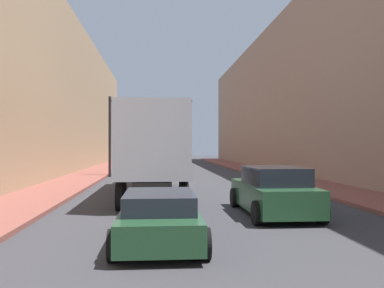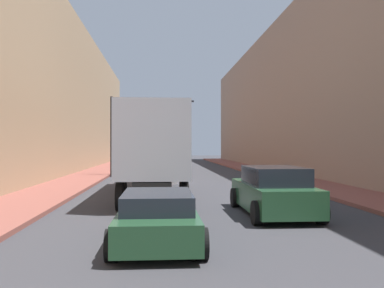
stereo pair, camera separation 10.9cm
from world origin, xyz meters
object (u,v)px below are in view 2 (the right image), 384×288
(sedan_car, at_px, (158,218))
(suv_car, at_px, (273,192))
(semi_truck, at_px, (155,147))
(traffic_signal_gantry, at_px, (132,121))

(sedan_car, relative_size, suv_car, 0.89)
(semi_truck, xyz_separation_m, sedan_car, (0.21, -10.63, -1.62))
(semi_truck, distance_m, traffic_signal_gantry, 11.29)
(semi_truck, xyz_separation_m, suv_car, (3.97, -6.81, -1.46))
(sedan_car, xyz_separation_m, traffic_signal_gantry, (-2.02, 21.62, 3.49))
(sedan_car, bearing_deg, suv_car, 45.54)
(sedan_car, distance_m, traffic_signal_gantry, 21.99)
(traffic_signal_gantry, bearing_deg, suv_car, -72.03)
(semi_truck, distance_m, suv_car, 8.01)
(semi_truck, bearing_deg, suv_car, -59.78)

